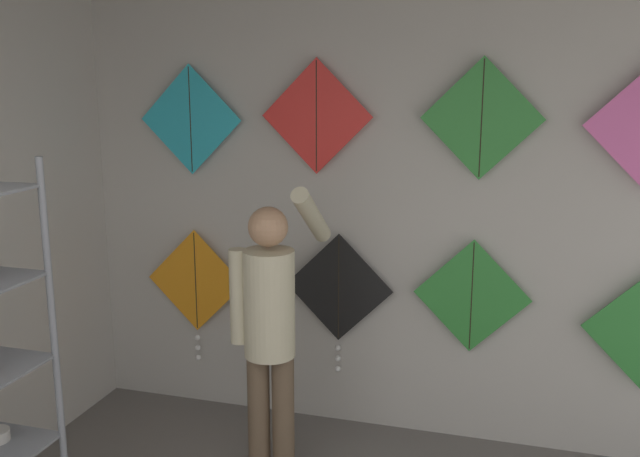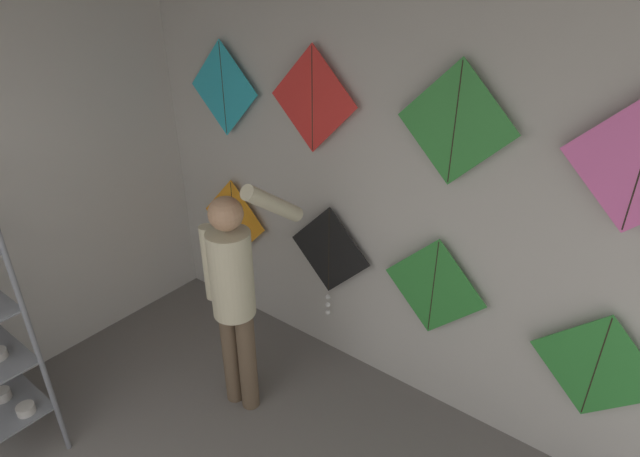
{
  "view_description": "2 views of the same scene",
  "coord_description": "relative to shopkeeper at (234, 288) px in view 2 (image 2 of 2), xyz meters",
  "views": [
    {
      "loc": [
        0.7,
        -0.88,
        2.2
      ],
      "look_at": [
        -0.43,
        2.93,
        1.33
      ],
      "focal_mm": 40.0,
      "sensor_mm": 36.0,
      "label": 1
    },
    {
      "loc": [
        1.43,
        0.7,
        2.65
      ],
      "look_at": [
        -0.28,
        2.93,
        1.21
      ],
      "focal_mm": 28.0,
      "sensor_mm": 36.0,
      "label": 2
    }
  ],
  "objects": [
    {
      "name": "shopkeeper",
      "position": [
        0.0,
        0.0,
        0.0
      ],
      "size": [
        0.41,
        0.59,
        1.65
      ],
      "rotation": [
        0.0,
        0.0,
        0.14
      ],
      "color": "brown",
      "rests_on": "ground"
    },
    {
      "name": "kite_6",
      "position": [
        0.98,
        0.76,
        1.02
      ],
      "size": [
        0.68,
        0.01,
        0.68
      ],
      "color": "#338C38"
    },
    {
      "name": "kite_3",
      "position": [
        1.91,
        0.76,
        -0.12
      ],
      "size": [
        0.68,
        0.01,
        0.68
      ],
      "color": "#338C38"
    },
    {
      "name": "kite_1",
      "position": [
        0.17,
        0.76,
        -0.05
      ],
      "size": [
        0.68,
        0.04,
        0.89
      ],
      "color": "black"
    },
    {
      "name": "back_panel",
      "position": [
        0.55,
        0.85,
        0.47
      ],
      "size": [
        4.86,
        0.06,
        2.8
      ],
      "primitive_type": "cube",
      "color": "#BCB7AD",
      "rests_on": "ground"
    },
    {
      "name": "kite_0",
      "position": [
        -0.8,
        0.76,
        -0.09
      ],
      "size": [
        0.68,
        0.04,
        0.89
      ],
      "color": "orange"
    },
    {
      "name": "kite_5",
      "position": [
        0.02,
        0.76,
        1.02
      ],
      "size": [
        0.68,
        0.01,
        0.68
      ],
      "color": "red"
    },
    {
      "name": "kite_4",
      "position": [
        -0.79,
        0.76,
        0.99
      ],
      "size": [
        0.68,
        0.01,
        0.68
      ],
      "color": "#28B2C6"
    },
    {
      "name": "kite_2",
      "position": [
        0.97,
        0.76,
        -0.0
      ],
      "size": [
        0.68,
        0.01,
        0.68
      ],
      "color": "#338C38"
    }
  ]
}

